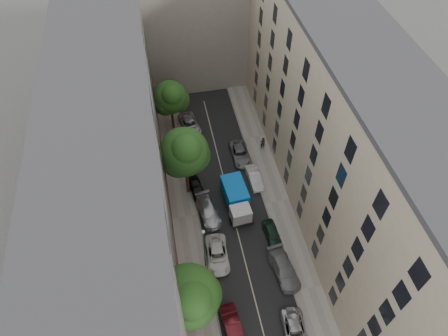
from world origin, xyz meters
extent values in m
plane|color=#4C4C49|center=(0.00, 0.00, 0.00)|extent=(120.00, 120.00, 0.00)
cube|color=black|center=(0.00, 0.00, 0.01)|extent=(8.00, 44.00, 0.02)
cube|color=gray|center=(-5.50, 0.00, 0.07)|extent=(3.00, 44.00, 0.15)
cube|color=gray|center=(5.50, 0.00, 0.07)|extent=(3.00, 44.00, 0.15)
cube|color=#454240|center=(-11.00, 0.00, 10.00)|extent=(8.00, 44.00, 20.00)
cube|color=#B4A68C|center=(11.00, 0.00, 10.00)|extent=(8.00, 44.00, 20.00)
cube|color=gray|center=(0.00, 28.00, 9.00)|extent=(18.00, 12.00, 18.00)
cube|color=black|center=(0.60, 0.24, 0.61)|extent=(2.78, 6.13, 0.33)
cube|color=#A6A8AB|center=(0.60, -1.86, 1.60)|extent=(2.34, 1.94, 1.88)
cube|color=#0C7AF0|center=(0.60, 1.24, 1.77)|extent=(2.74, 4.16, 1.99)
cylinder|color=black|center=(-0.45, -1.86, 0.46)|extent=(0.31, 0.93, 0.93)
cylinder|color=black|center=(1.65, -1.86, 0.46)|extent=(0.31, 0.93, 0.93)
cylinder|color=black|center=(-0.45, 2.01, 0.46)|extent=(0.31, 0.93, 0.93)
cylinder|color=black|center=(1.65, 2.01, 0.46)|extent=(0.31, 0.93, 0.93)
imported|color=#4B0F15|center=(-2.80, -13.40, 0.72)|extent=(1.90, 4.48, 1.44)
imported|color=silver|center=(-2.80, -5.80, 0.68)|extent=(2.59, 5.06, 1.37)
imported|color=#AFAFB4|center=(-2.80, -0.20, 0.73)|extent=(2.73, 5.28, 1.46)
imported|color=black|center=(-3.60, 3.40, 0.65)|extent=(2.13, 4.04, 1.31)
imported|color=black|center=(-3.60, 9.00, 0.69)|extent=(1.69, 4.29, 1.39)
imported|color=#B9B8BD|center=(-2.80, 14.60, 0.67)|extent=(2.99, 5.15, 1.35)
imported|color=#B3B3B8|center=(2.80, -15.00, 0.63)|extent=(2.56, 4.75, 1.27)
imported|color=slate|center=(3.60, -8.80, 0.75)|extent=(2.71, 5.38, 1.50)
imported|color=#142F21|center=(3.60, -4.48, 0.64)|extent=(1.69, 3.81, 1.27)
imported|color=silver|center=(3.60, 3.60, 0.67)|extent=(1.65, 4.13, 1.34)
imported|color=slate|center=(2.80, 7.80, 0.66)|extent=(2.25, 4.81, 1.33)
cylinder|color=#382619|center=(-6.40, -12.17, 1.71)|extent=(0.36, 0.36, 3.12)
cylinder|color=#382619|center=(-6.40, -12.17, 4.39)|extent=(0.24, 0.24, 2.23)
sphere|color=#234B19|center=(-6.40, -12.17, 6.57)|extent=(5.47, 5.47, 5.47)
sphere|color=#234B19|center=(-5.50, -11.77, 5.50)|extent=(4.10, 4.10, 4.10)
sphere|color=#234B19|center=(-7.10, -12.67, 5.95)|extent=(3.83, 3.83, 3.83)
sphere|color=#234B19|center=(-6.20, -12.97, 7.73)|extent=(3.55, 3.55, 3.55)
cylinder|color=#382619|center=(-4.60, 3.55, 1.85)|extent=(0.36, 0.36, 3.40)
cylinder|color=#382619|center=(-4.60, 3.55, 4.77)|extent=(0.24, 0.24, 2.43)
sphere|color=#234B19|center=(-4.60, 3.55, 7.15)|extent=(5.46, 5.46, 5.46)
sphere|color=#234B19|center=(-3.70, 3.95, 5.99)|extent=(4.09, 4.09, 4.09)
sphere|color=#234B19|center=(-5.30, 3.05, 6.47)|extent=(3.82, 3.82, 3.82)
sphere|color=#234B19|center=(-4.40, 2.75, 8.42)|extent=(3.55, 3.55, 3.55)
cylinder|color=#382619|center=(-5.04, 14.94, 1.45)|extent=(0.36, 0.36, 2.60)
cylinder|color=#382619|center=(-5.04, 14.94, 3.68)|extent=(0.24, 0.24, 1.86)
sphere|color=#234B19|center=(-5.04, 14.94, 5.50)|extent=(4.43, 4.43, 4.43)
sphere|color=#234B19|center=(-4.14, 15.34, 4.61)|extent=(3.33, 3.33, 3.33)
sphere|color=#234B19|center=(-5.74, 14.44, 4.98)|extent=(3.10, 3.10, 3.10)
sphere|color=#234B19|center=(-4.84, 14.14, 6.47)|extent=(2.88, 2.88, 2.88)
cylinder|color=#195A33|center=(-4.20, -6.49, 3.46)|extent=(0.14, 0.14, 6.63)
sphere|color=silver|center=(-4.20, -6.49, 6.89)|extent=(0.36, 0.36, 0.36)
imported|color=black|center=(6.01, 8.74, 1.11)|extent=(0.76, 0.56, 1.92)
camera|label=1|loc=(-6.11, -25.81, 38.81)|focal=32.00mm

